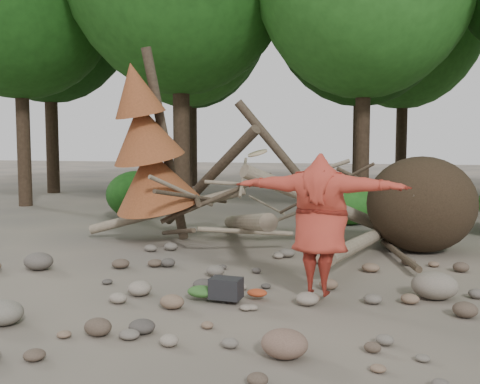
% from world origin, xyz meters
% --- Properties ---
extents(ground, '(120.00, 120.00, 0.00)m').
position_xyz_m(ground, '(0.00, 0.00, 0.00)').
color(ground, '#514C44').
rests_on(ground, ground).
extents(deadfall_pile, '(8.55, 5.24, 3.30)m').
position_xyz_m(deadfall_pile, '(2.02, 4.24, 0.95)').
color(deadfall_pile, '#332619').
rests_on(deadfall_pile, ground).
extents(dead_conifer, '(2.06, 2.16, 4.35)m').
position_xyz_m(dead_conifer, '(-3.12, 3.37, 2.11)').
color(dead_conifer, '#4C3F30').
rests_on(dead_conifer, ground).
extents(bush_left, '(1.80, 1.80, 1.44)m').
position_xyz_m(bush_left, '(-5.50, 7.20, 0.72)').
color(bush_left, '#1C5215').
rests_on(bush_left, ground).
extents(bush_mid, '(1.40, 1.40, 1.12)m').
position_xyz_m(bush_mid, '(0.80, 7.80, 0.56)').
color(bush_mid, '#26681E').
rests_on(bush_mid, ground).
extents(frisbee_thrower, '(2.52, 0.88, 2.08)m').
position_xyz_m(frisbee_thrower, '(1.15, 0.25, 1.09)').
color(frisbee_thrower, '#AF3527').
rests_on(frisbee_thrower, ground).
extents(backpack, '(0.44, 0.30, 0.29)m').
position_xyz_m(backpack, '(-0.07, -0.28, 0.14)').
color(backpack, black).
rests_on(backpack, ground).
extents(cloth_green, '(0.42, 0.35, 0.16)m').
position_xyz_m(cloth_green, '(-0.44, -0.29, 0.08)').
color(cloth_green, '#2F5B24').
rests_on(cloth_green, ground).
extents(cloth_orange, '(0.29, 0.24, 0.11)m').
position_xyz_m(cloth_orange, '(0.31, -0.03, 0.05)').
color(cloth_orange, '#A53B1C').
rests_on(cloth_orange, ground).
extents(boulder_front_left, '(0.51, 0.46, 0.31)m').
position_xyz_m(boulder_front_left, '(-2.38, -1.99, 0.15)').
color(boulder_front_left, slate).
rests_on(boulder_front_left, ground).
extents(boulder_front_right, '(0.49, 0.44, 0.30)m').
position_xyz_m(boulder_front_right, '(1.14, -1.95, 0.15)').
color(boulder_front_right, brown).
rests_on(boulder_front_right, ground).
extents(boulder_mid_right, '(0.65, 0.59, 0.39)m').
position_xyz_m(boulder_mid_right, '(2.72, 0.78, 0.20)').
color(boulder_mid_right, gray).
rests_on(boulder_mid_right, ground).
extents(boulder_mid_left, '(0.52, 0.47, 0.31)m').
position_xyz_m(boulder_mid_left, '(-3.88, 0.60, 0.16)').
color(boulder_mid_left, '#59524B').
rests_on(boulder_mid_left, ground).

